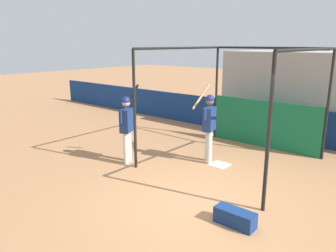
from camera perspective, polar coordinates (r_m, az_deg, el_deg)
The scene contains 8 objects.
ground_plane at distance 6.54m, azimuth 5.06°, elevation -13.12°, with size 60.00×60.00×0.00m, color #A8754C.
outfield_wall at distance 10.79m, azimuth 21.33°, elevation 0.08°, with size 24.00×0.12×1.09m.
bleacher_section at distance 12.21m, azimuth 24.30°, elevation 5.33°, with size 5.40×3.20×2.77m.
batting_cage at distance 9.31m, azimuth 14.92°, elevation 2.99°, with size 3.42×3.70×2.91m.
home_plate at distance 8.46m, azimuth 8.97°, elevation -6.67°, with size 0.44×0.44×0.02m.
player_batter at distance 8.34m, azimuth 7.15°, elevation 0.71°, with size 0.59×0.83×1.96m.
player_waiting at distance 8.32m, azimuth -7.19°, elevation 0.46°, with size 0.60×0.63×2.01m.
equipment_bag at distance 5.85m, azimuth 11.58°, elevation -15.35°, with size 0.70×0.28×0.28m.
Camera 1 is at (3.32, -4.78, 3.00)m, focal length 35.00 mm.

